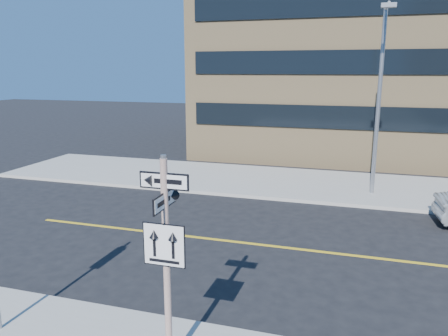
% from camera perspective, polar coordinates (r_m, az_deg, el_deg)
% --- Properties ---
extents(ground, '(120.00, 120.00, 0.00)m').
position_cam_1_polar(ground, '(11.21, -1.67, -17.39)').
color(ground, black).
rests_on(ground, ground).
extents(sign_pole, '(0.92, 0.92, 4.06)m').
position_cam_1_polar(sign_pole, '(8.02, -7.59, -10.84)').
color(sign_pole, silver).
rests_on(sign_pole, near_sidewalk).
extents(streetlight_a, '(0.55, 2.25, 8.00)m').
position_cam_1_polar(streetlight_a, '(19.98, 19.69, 9.54)').
color(streetlight_a, gray).
rests_on(streetlight_a, far_sidewalk).
extents(building_brick, '(18.00, 18.00, 18.00)m').
position_cam_1_polar(building_brick, '(34.36, 15.72, 17.97)').
color(building_brick, tan).
rests_on(building_brick, ground).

